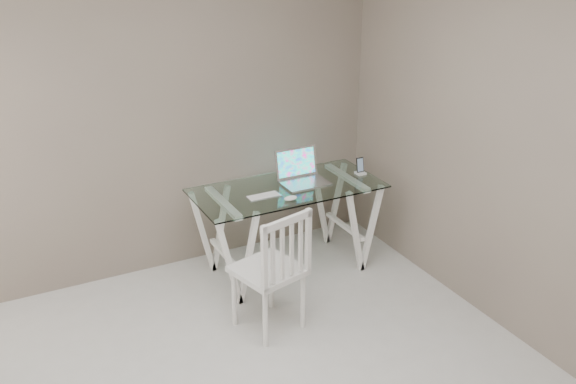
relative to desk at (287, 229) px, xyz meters
name	(u,v)px	position (x,y,z in m)	size (l,w,h in m)	color
room	(248,158)	(-1.06, -1.68, 1.33)	(4.50, 4.52, 2.71)	#B6B4AF
desk	(287,229)	(0.00, 0.00, 0.00)	(1.50, 0.70, 0.75)	silver
chair	(275,267)	(-0.46, -0.72, 0.13)	(0.52, 0.52, 0.93)	silver
laptop	(301,174)	(0.15, 0.06, 0.42)	(0.37, 0.31, 0.26)	#B8B8BC
keyboard	(263,196)	(-0.25, -0.08, 0.37)	(0.26, 0.11, 0.01)	silver
mouse	(291,198)	(-0.09, -0.23, 0.38)	(0.11, 0.06, 0.03)	white
phone_dock	(360,170)	(0.67, -0.02, 0.40)	(0.08, 0.08, 0.14)	white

